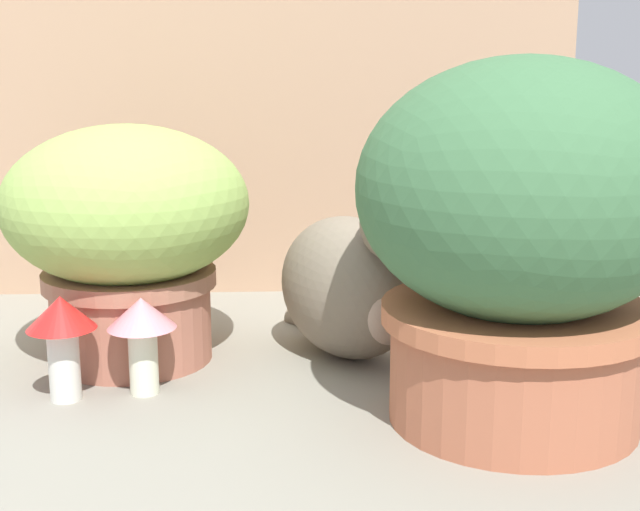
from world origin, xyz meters
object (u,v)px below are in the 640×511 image
(cat, at_px, (355,282))
(mushroom_ornament_pink, at_px, (142,326))
(leafy_planter, at_px, (521,232))
(grass_planter, at_px, (127,230))
(mushroom_ornament_red, at_px, (63,328))

(cat, bearing_deg, mushroom_ornament_pink, -156.36)
(cat, height_order, mushroom_ornament_pink, cat)
(leafy_planter, bearing_deg, mushroom_ornament_pink, 167.02)
(grass_planter, bearing_deg, mushroom_ornament_pink, -74.71)
(mushroom_ornament_red, bearing_deg, leafy_planter, -9.40)
(leafy_planter, bearing_deg, grass_planter, 153.96)
(cat, xyz_separation_m, mushroom_ornament_red, (-0.41, -0.15, -0.02))
(grass_planter, relative_size, mushroom_ornament_pink, 2.68)
(grass_planter, relative_size, mushroom_ornament_red, 2.52)
(mushroom_ornament_pink, bearing_deg, mushroom_ornament_red, -172.08)
(mushroom_ornament_pink, bearing_deg, leafy_planter, -12.98)
(mushroom_ornament_red, bearing_deg, grass_planter, 68.11)
(mushroom_ornament_pink, xyz_separation_m, mushroom_ornament_red, (-0.10, -0.01, 0.00))
(leafy_planter, bearing_deg, cat, 126.70)
(cat, height_order, mushroom_ornament_red, cat)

